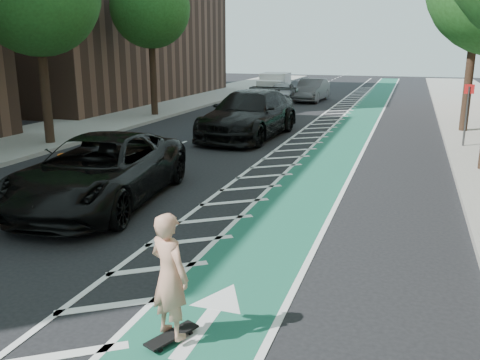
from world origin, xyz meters
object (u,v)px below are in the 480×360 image
at_px(suv_near, 100,170).
at_px(barrel_a, 67,169).
at_px(skateboarder, 169,276).
at_px(suv_far, 249,114).

bearing_deg(suv_near, barrel_a, 138.40).
xyz_separation_m(skateboarder, suv_near, (-4.46, 5.11, -0.12)).
height_order(suv_near, suv_far, suv_far).
bearing_deg(suv_far, skateboarder, -72.56).
xyz_separation_m(skateboarder, barrel_a, (-6.56, 6.57, -0.58)).
bearing_deg(suv_far, barrel_a, -103.56).
bearing_deg(suv_near, suv_far, 79.53).
distance_m(skateboarder, suv_far, 15.94).
xyz_separation_m(suv_near, suv_far, (0.66, 10.37, 0.14)).
relative_size(suv_far, barrel_a, 8.27).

